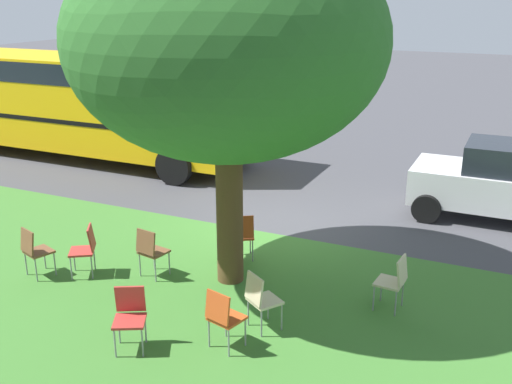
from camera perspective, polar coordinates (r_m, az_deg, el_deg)
ground at (r=12.30m, az=1.68°, el=-3.59°), size 80.00×80.00×0.00m
grass_verge at (r=9.71m, az=-5.84°, el=-10.04°), size 48.00×6.00×0.01m
street_tree at (r=9.20m, az=-2.76°, el=14.01°), size 4.84×4.84×5.71m
chair_0 at (r=10.76m, az=-1.35°, el=-3.94°), size 0.57×0.58×0.88m
chair_1 at (r=8.40m, az=-11.89°, el=-11.21°), size 0.56×0.56×0.88m
chair_2 at (r=9.36m, az=13.01°, el=-8.04°), size 0.46×0.45×0.88m
chair_3 at (r=10.28m, az=-9.97°, el=-5.35°), size 0.48×0.49×0.88m
chair_4 at (r=10.61m, az=-15.87°, el=-5.02°), size 0.58×0.57×0.88m
chair_5 at (r=10.81m, az=-20.31°, el=-5.06°), size 0.53×0.53×0.88m
chair_6 at (r=8.20m, az=-3.13°, el=-11.59°), size 0.51×0.51×0.88m
chair_7 at (r=8.62m, az=0.44°, el=-9.95°), size 0.58×0.58×0.88m
parked_car at (r=13.62m, az=22.62°, el=0.91°), size 3.70×1.92×1.65m
school_bus at (r=18.21m, az=-16.64°, el=8.71°), size 10.40×2.80×2.88m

